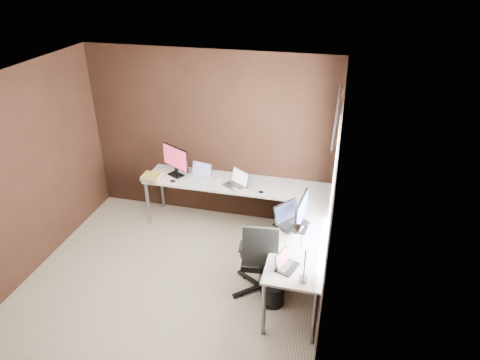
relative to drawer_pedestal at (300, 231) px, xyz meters
name	(u,v)px	position (x,y,z in m)	size (l,w,h in m)	color
room	(192,199)	(-1.09, -1.08, 0.98)	(3.60, 3.60, 2.50)	beige
desk	(256,206)	(-0.59, -0.11, 0.38)	(2.65, 2.25, 0.73)	white
drawer_pedestal	(300,231)	(0.00, 0.00, 0.00)	(0.42, 0.50, 0.60)	white
monitor_left	(176,159)	(-1.87, 0.37, 0.68)	(0.47, 0.27, 0.45)	black
monitor_right	(301,212)	(0.04, -0.59, 0.67)	(0.15, 0.52, 0.43)	black
laptop_white	(200,174)	(-1.52, 0.38, 0.48)	(0.34, 0.27, 0.20)	white
laptop_silver	(237,183)	(-0.93, 0.26, 0.48)	(0.41, 0.38, 0.22)	silver
laptop_black_big	(290,219)	(-0.10, -0.48, 0.48)	(0.45, 0.47, 0.25)	black
laptop_black_small	(285,264)	(-0.03, -1.30, 0.47)	(0.26, 0.30, 0.17)	black
book_stack	(152,177)	(-2.16, 0.15, 0.47)	(0.31, 0.27, 0.09)	#A8815A
mouse_left	(173,181)	(-1.84, 0.15, 0.45)	(0.09, 0.06, 0.04)	black
mouse_corner	(261,192)	(-0.57, 0.15, 0.45)	(0.08, 0.05, 0.03)	black
desk_lamp	(300,246)	(0.12, -1.41, 0.81)	(0.19, 0.22, 0.60)	slate
office_chair	(261,271)	(-0.35, -0.92, 0.00)	(0.57, 0.57, 1.01)	black
wastebasket	(274,294)	(-0.15, -1.09, -0.17)	(0.23, 0.23, 0.27)	black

